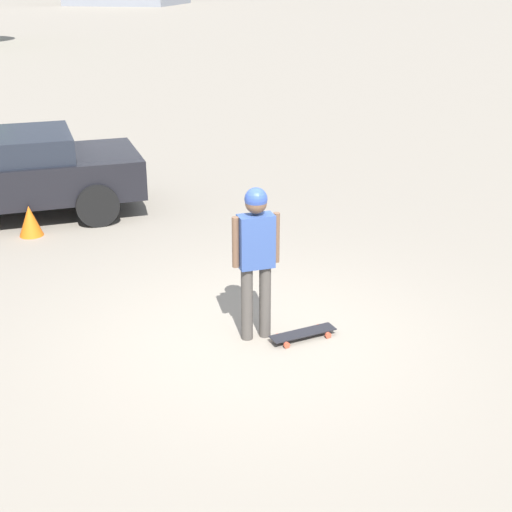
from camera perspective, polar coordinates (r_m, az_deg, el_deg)
The scene contains 5 objects.
ground_plane at distance 8.08m, azimuth 0.00°, elevation -6.48°, with size 220.00×220.00×0.00m, color gray.
person at distance 7.63m, azimuth 0.00°, elevation 0.61°, with size 0.47×0.36×1.75m.
skateboard at distance 8.03m, azimuth 3.78°, elevation -6.21°, with size 0.73×0.62×0.08m.
car_parked_near at distance 12.47m, azimuth -19.28°, elevation 6.30°, with size 4.68×3.81×1.39m.
traffic_cone at distance 11.57m, azimuth -17.62°, elevation 2.70°, with size 0.37×0.37×0.48m.
Camera 1 is at (-1.45, 6.96, 3.83)m, focal length 50.00 mm.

